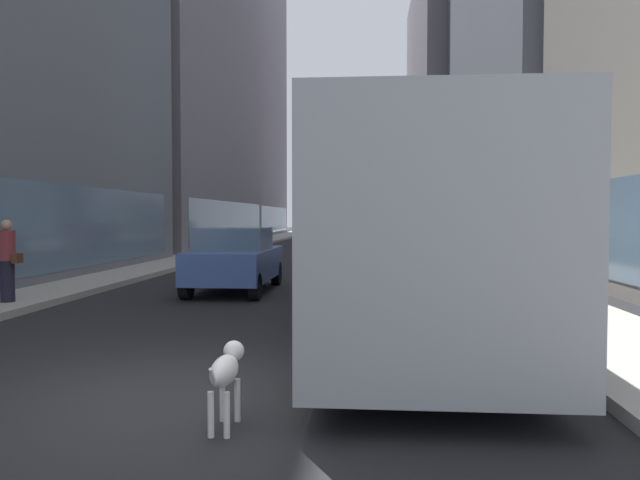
{
  "coord_description": "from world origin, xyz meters",
  "views": [
    {
      "loc": [
        2.16,
        -6.15,
        1.91
      ],
      "look_at": [
        1.12,
        6.66,
        1.4
      ],
      "focal_mm": 33.88,
      "sensor_mm": 36.0,
      "label": 1
    }
  ],
  "objects_px": {
    "car_red_coupe": "(380,234)",
    "car_blue_hatchback": "(235,259)",
    "car_yellow_taxi": "(321,232)",
    "car_silver_sedan": "(344,244)",
    "pedestrian_with_handbag": "(7,260)",
    "dalmatian_dog": "(226,371)",
    "box_truck": "(378,219)",
    "transit_bus": "(405,224)"
  },
  "relations": [
    {
      "from": "car_red_coupe",
      "to": "car_blue_hatchback",
      "type": "distance_m",
      "value": 22.17
    },
    {
      "from": "car_red_coupe",
      "to": "car_yellow_taxi",
      "type": "height_order",
      "value": "same"
    },
    {
      "from": "car_silver_sedan",
      "to": "pedestrian_with_handbag",
      "type": "bearing_deg",
      "value": -118.97
    },
    {
      "from": "car_yellow_taxi",
      "to": "dalmatian_dog",
      "type": "xyz_separation_m",
      "value": [
        2.08,
        -36.87,
        -0.31
      ]
    },
    {
      "from": "car_red_coupe",
      "to": "car_blue_hatchback",
      "type": "height_order",
      "value": "same"
    },
    {
      "from": "car_yellow_taxi",
      "to": "car_blue_hatchback",
      "type": "xyz_separation_m",
      "value": [
        0.0,
        -27.24,
        -0.0
      ]
    },
    {
      "from": "car_yellow_taxi",
      "to": "car_blue_hatchback",
      "type": "relative_size",
      "value": 1.14
    },
    {
      "from": "car_red_coupe",
      "to": "car_blue_hatchback",
      "type": "relative_size",
      "value": 1.08
    },
    {
      "from": "car_yellow_taxi",
      "to": "dalmatian_dog",
      "type": "height_order",
      "value": "car_yellow_taxi"
    },
    {
      "from": "car_silver_sedan",
      "to": "dalmatian_dog",
      "type": "distance_m",
      "value": 18.03
    },
    {
      "from": "car_blue_hatchback",
      "to": "box_truck",
      "type": "distance_m",
      "value": 30.55
    },
    {
      "from": "car_blue_hatchback",
      "to": "box_truck",
      "type": "xyz_separation_m",
      "value": [
        4.0,
        30.28,
        0.85
      ]
    },
    {
      "from": "transit_bus",
      "to": "pedestrian_with_handbag",
      "type": "relative_size",
      "value": 6.82
    },
    {
      "from": "box_truck",
      "to": "car_red_coupe",
      "type": "bearing_deg",
      "value": -90.0
    },
    {
      "from": "transit_bus",
      "to": "box_truck",
      "type": "bearing_deg",
      "value": 90.0
    },
    {
      "from": "car_yellow_taxi",
      "to": "pedestrian_with_handbag",
      "type": "height_order",
      "value": "pedestrian_with_handbag"
    },
    {
      "from": "car_silver_sedan",
      "to": "box_truck",
      "type": "bearing_deg",
      "value": 85.82
    },
    {
      "from": "car_red_coupe",
      "to": "dalmatian_dog",
      "type": "height_order",
      "value": "car_red_coupe"
    },
    {
      "from": "car_blue_hatchback",
      "to": "box_truck",
      "type": "height_order",
      "value": "box_truck"
    },
    {
      "from": "car_red_coupe",
      "to": "dalmatian_dog",
      "type": "distance_m",
      "value": 31.49
    },
    {
      "from": "dalmatian_dog",
      "to": "box_truck",
      "type": "bearing_deg",
      "value": 87.24
    },
    {
      "from": "box_truck",
      "to": "dalmatian_dog",
      "type": "bearing_deg",
      "value": -92.76
    },
    {
      "from": "dalmatian_dog",
      "to": "car_silver_sedan",
      "type": "bearing_deg",
      "value": 88.98
    },
    {
      "from": "car_blue_hatchback",
      "to": "box_truck",
      "type": "relative_size",
      "value": 0.53
    },
    {
      "from": "car_blue_hatchback",
      "to": "pedestrian_with_handbag",
      "type": "height_order",
      "value": "pedestrian_with_handbag"
    },
    {
      "from": "car_silver_sedan",
      "to": "car_blue_hatchback",
      "type": "xyz_separation_m",
      "value": [
        -2.4,
        -8.4,
        -0.0
      ]
    },
    {
      "from": "pedestrian_with_handbag",
      "to": "dalmatian_dog",
      "type": "bearing_deg",
      "value": -46.54
    },
    {
      "from": "car_blue_hatchback",
      "to": "pedestrian_with_handbag",
      "type": "relative_size",
      "value": 2.35
    },
    {
      "from": "box_truck",
      "to": "pedestrian_with_handbag",
      "type": "distance_m",
      "value": 34.42
    },
    {
      "from": "transit_bus",
      "to": "car_red_coupe",
      "type": "distance_m",
      "value": 26.03
    },
    {
      "from": "car_silver_sedan",
      "to": "box_truck",
      "type": "height_order",
      "value": "box_truck"
    },
    {
      "from": "transit_bus",
      "to": "dalmatian_dog",
      "type": "relative_size",
      "value": 11.98
    },
    {
      "from": "box_truck",
      "to": "dalmatian_dog",
      "type": "relative_size",
      "value": 7.79
    },
    {
      "from": "pedestrian_with_handbag",
      "to": "car_blue_hatchback",
      "type": "bearing_deg",
      "value": 38.49
    },
    {
      "from": "transit_bus",
      "to": "pedestrian_with_handbag",
      "type": "distance_m",
      "value": 8.12
    },
    {
      "from": "car_silver_sedan",
      "to": "car_red_coupe",
      "type": "bearing_deg",
      "value": 83.19
    },
    {
      "from": "box_truck",
      "to": "car_blue_hatchback",
      "type": "bearing_deg",
      "value": -97.53
    },
    {
      "from": "car_silver_sedan",
      "to": "car_blue_hatchback",
      "type": "relative_size",
      "value": 1.04
    },
    {
      "from": "transit_bus",
      "to": "car_yellow_taxi",
      "type": "distance_m",
      "value": 31.72
    },
    {
      "from": "transit_bus",
      "to": "box_truck",
      "type": "relative_size",
      "value": 1.54
    },
    {
      "from": "car_silver_sedan",
      "to": "car_blue_hatchback",
      "type": "height_order",
      "value": "same"
    },
    {
      "from": "car_silver_sedan",
      "to": "dalmatian_dog",
      "type": "relative_size",
      "value": 4.29
    }
  ]
}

